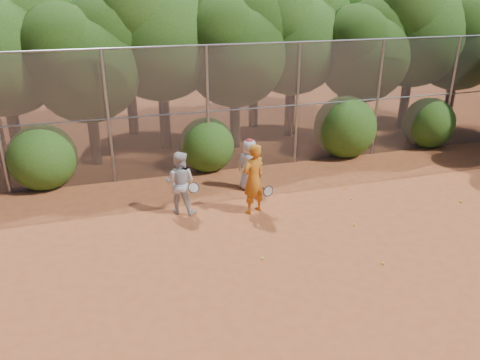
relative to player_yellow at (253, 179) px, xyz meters
name	(u,v)px	position (x,y,z in m)	size (l,w,h in m)	color
ground	(316,263)	(0.55, -2.79, -0.95)	(80.00, 80.00, 0.00)	#9A4722
fence_back	(235,108)	(0.43, 3.21, 1.10)	(20.05, 0.09, 4.03)	gray
tree_2	(86,56)	(-3.90, 5.04, 2.63)	(3.99, 3.47, 5.47)	black
tree_3	(160,24)	(-1.39, 6.05, 3.44)	(4.89, 4.26, 6.70)	black
tree_4	(236,43)	(1.10, 5.45, 2.80)	(4.19, 3.64, 5.73)	black
tree_5	(294,31)	(3.61, 6.25, 3.09)	(4.51, 3.92, 6.17)	black
tree_6	(365,47)	(6.10, 5.24, 2.51)	(3.86, 3.36, 5.29)	black
tree_7	(416,22)	(8.61, 5.85, 3.33)	(4.77, 4.14, 6.53)	black
tree_8	(462,34)	(10.60, 5.55, 2.86)	(4.25, 3.70, 5.82)	black
tree_10	(125,14)	(-2.39, 8.25, 3.67)	(5.15, 4.48, 7.06)	black
tree_11	(255,25)	(2.61, 7.85, 3.21)	(4.64, 4.03, 6.35)	black
tree_12	(350,13)	(7.11, 8.45, 3.56)	(5.02, 4.37, 6.88)	black
bush_0	(42,154)	(-5.45, 3.51, 0.05)	(2.00, 2.00, 2.00)	#264F13
bush_1	(207,142)	(-0.45, 3.51, -0.05)	(1.80, 1.80, 1.80)	#264F13
bush_2	(345,124)	(4.55, 3.51, 0.15)	(2.20, 2.20, 2.20)	#264F13
bush_3	(429,121)	(8.05, 3.51, 0.00)	(1.90, 1.90, 1.90)	#264F13
player_yellow	(253,179)	(0.00, 0.00, 0.00)	(0.91, 0.71, 1.91)	#C66A17
player_teen	(249,164)	(0.36, 1.50, -0.18)	(0.88, 0.87, 1.56)	silver
player_white	(180,183)	(-1.85, 0.54, -0.10)	(1.04, 0.96, 1.71)	silver
ball_0	(354,225)	(2.22, -1.50, -0.92)	(0.07, 0.07, 0.07)	yellow
ball_1	(352,199)	(2.92, -0.10, -0.92)	(0.07, 0.07, 0.07)	yellow
ball_2	(383,263)	(1.93, -3.26, -0.92)	(0.07, 0.07, 0.07)	yellow
ball_3	(461,202)	(5.76, -1.13, -0.92)	(0.07, 0.07, 0.07)	yellow
ball_4	(263,258)	(-0.53, -2.32, -0.92)	(0.07, 0.07, 0.07)	yellow
ball_5	(345,188)	(3.11, 0.68, -0.92)	(0.07, 0.07, 0.07)	yellow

